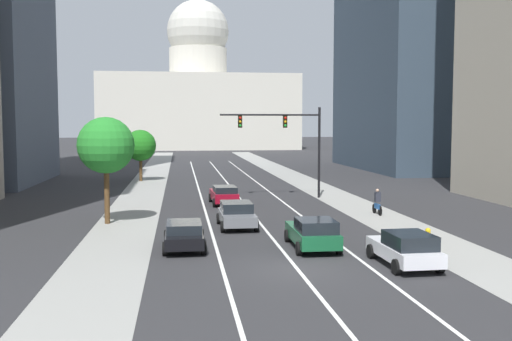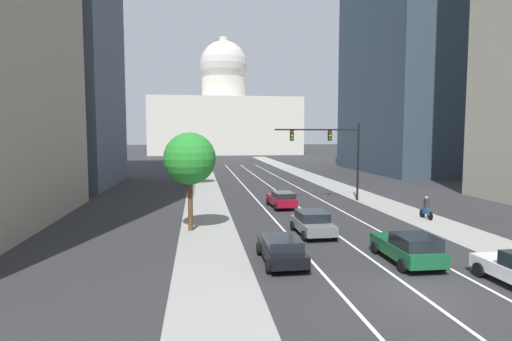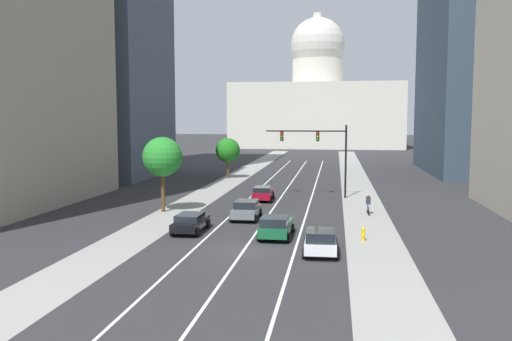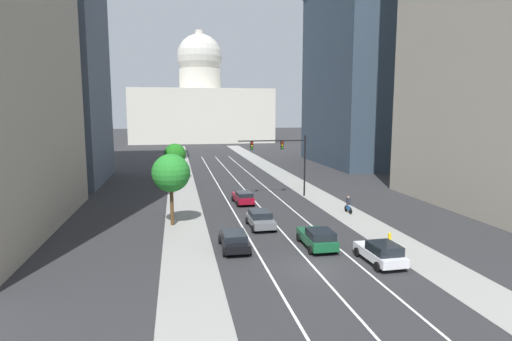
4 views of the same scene
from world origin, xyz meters
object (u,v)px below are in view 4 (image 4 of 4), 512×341
object	(u,v)px
capitol_building	(201,107)
car_black	(234,240)
cyclist	(348,205)
street_tree_near_left	(175,154)
car_green	(318,238)
car_gray	(260,219)
fire_hydrant	(390,238)
car_white	(381,252)
traffic_signal_mast	(285,153)
street_tree_mid_left	(171,173)
car_crimson	(243,197)

from	to	relation	value
capitol_building	car_black	xyz separation A→B (m)	(-4.61, -118.46, -11.07)
cyclist	car_black	bearing A→B (deg)	123.33
car_black	street_tree_near_left	xyz separation A→B (m)	(-4.25, 34.11, 3.03)
capitol_building	car_green	size ratio (longest dim) A/B	10.14
car_gray	fire_hydrant	xyz separation A→B (m)	(8.83, -6.39, -0.31)
car_green	cyclist	size ratio (longest dim) A/B	2.66
car_white	fire_hydrant	size ratio (longest dim) A/B	4.74
car_gray	car_green	bearing A→B (deg)	-154.63
capitol_building	traffic_signal_mast	xyz separation A→B (m)	(3.98, -100.27, -6.58)
car_white	cyclist	size ratio (longest dim) A/B	2.51
car_green	capitol_building	bearing A→B (deg)	1.51
car_black	street_tree_near_left	bearing A→B (deg)	7.14
car_green	cyclist	world-z (taller)	cyclist
car_green	street_tree_mid_left	size ratio (longest dim) A/B	0.71
capitol_building	street_tree_near_left	bearing A→B (deg)	-95.99
car_black	street_tree_mid_left	world-z (taller)	street_tree_mid_left
fire_hydrant	street_tree_mid_left	size ratio (longest dim) A/B	0.14
traffic_signal_mast	cyclist	size ratio (longest dim) A/B	4.74
traffic_signal_mast	fire_hydrant	distance (m)	20.02
capitol_building	cyclist	xyz separation A→B (m)	(8.18, -109.49, -10.94)
fire_hydrant	cyclist	bearing A→B (deg)	84.90
car_black	street_tree_mid_left	xyz separation A→B (m)	(-4.53, 7.68, 3.99)
capitol_building	traffic_signal_mast	distance (m)	100.56
capitol_building	car_black	distance (m)	119.07
capitol_building	fire_hydrant	world-z (taller)	capitol_building
car_gray	fire_hydrant	world-z (taller)	car_gray
car_crimson	cyclist	size ratio (longest dim) A/B	2.56
capitol_building	car_green	world-z (taller)	capitol_building
car_crimson	fire_hydrant	size ratio (longest dim) A/B	4.84
traffic_signal_mast	capitol_building	bearing A→B (deg)	92.27
car_green	cyclist	distance (m)	11.87
car_gray	car_green	world-z (taller)	car_green
traffic_signal_mast	street_tree_mid_left	size ratio (longest dim) A/B	1.27
car_green	traffic_signal_mast	xyz separation A→B (m)	(2.45, 19.05, 4.42)
car_black	car_green	distance (m)	6.20
street_tree_near_left	car_green	bearing A→B (deg)	-73.45
car_white	car_crimson	distance (m)	20.82
car_white	fire_hydrant	xyz separation A→B (m)	(2.67, 3.78, -0.31)
traffic_signal_mast	cyclist	bearing A→B (deg)	-65.53
car_gray	car_white	xyz separation A→B (m)	(6.15, -10.17, -0.00)
car_crimson	car_gray	bearing A→B (deg)	177.29
car_white	street_tree_mid_left	world-z (taller)	street_tree_mid_left
capitol_building	car_white	xyz separation A→B (m)	(4.61, -123.22, -11.02)
car_black	car_white	bearing A→B (deg)	-117.23
car_white	capitol_building	bearing A→B (deg)	0.69
street_tree_mid_left	car_black	bearing A→B (deg)	-59.44
fire_hydrant	traffic_signal_mast	bearing A→B (deg)	99.79
street_tree_near_left	street_tree_mid_left	size ratio (longest dim) A/B	0.84
capitol_building	car_gray	size ratio (longest dim) A/B	11.06
capitol_building	car_green	bearing A→B (deg)	-89.26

